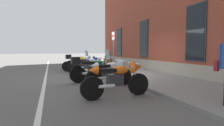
{
  "coord_description": "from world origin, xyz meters",
  "views": [
    {
      "loc": [
        9.19,
        -2.94,
        1.33
      ],
      "look_at": [
        -0.22,
        0.12,
        0.66
      ],
      "focal_mm": 30.28,
      "sensor_mm": 36.0,
      "label": 1
    }
  ],
  "objects_px": {
    "motorcycle_silver_touring": "(78,61)",
    "motorcycle_white_sport": "(111,72)",
    "motorcycle_orange_sport": "(119,78)",
    "motorcycle_green_touring": "(92,69)",
    "motorcycle_yellow_naked": "(80,64)",
    "motorcycle_grey_naked": "(90,67)",
    "barrel_planter": "(108,62)",
    "motorcycle_blue_sport": "(87,64)",
    "parking_sign": "(113,46)"
  },
  "relations": [
    {
      "from": "motorcycle_green_touring",
      "to": "motorcycle_white_sport",
      "type": "relative_size",
      "value": 1.09
    },
    {
      "from": "motorcycle_white_sport",
      "to": "barrel_planter",
      "type": "relative_size",
      "value": 1.94
    },
    {
      "from": "motorcycle_yellow_naked",
      "to": "parking_sign",
      "type": "xyz_separation_m",
      "value": [
        1.93,
        1.61,
        1.1
      ]
    },
    {
      "from": "motorcycle_yellow_naked",
      "to": "parking_sign",
      "type": "relative_size",
      "value": 0.97
    },
    {
      "from": "motorcycle_silver_touring",
      "to": "barrel_planter",
      "type": "distance_m",
      "value": 2.28
    },
    {
      "from": "parking_sign",
      "to": "motorcycle_silver_touring",
      "type": "bearing_deg",
      "value": -154.95
    },
    {
      "from": "motorcycle_blue_sport",
      "to": "barrel_planter",
      "type": "height_order",
      "value": "barrel_planter"
    },
    {
      "from": "motorcycle_blue_sport",
      "to": "parking_sign",
      "type": "distance_m",
      "value": 1.83
    },
    {
      "from": "motorcycle_silver_touring",
      "to": "motorcycle_green_touring",
      "type": "relative_size",
      "value": 0.93
    },
    {
      "from": "motorcycle_yellow_naked",
      "to": "barrel_planter",
      "type": "height_order",
      "value": "barrel_planter"
    },
    {
      "from": "motorcycle_yellow_naked",
      "to": "motorcycle_blue_sport",
      "type": "bearing_deg",
      "value": 9.12
    },
    {
      "from": "motorcycle_green_touring",
      "to": "motorcycle_blue_sport",
      "type": "bearing_deg",
      "value": 173.73
    },
    {
      "from": "motorcycle_yellow_naked",
      "to": "motorcycle_white_sport",
      "type": "relative_size",
      "value": 1.13
    },
    {
      "from": "motorcycle_yellow_naked",
      "to": "motorcycle_grey_naked",
      "type": "height_order",
      "value": "motorcycle_yellow_naked"
    },
    {
      "from": "motorcycle_grey_naked",
      "to": "barrel_planter",
      "type": "bearing_deg",
      "value": 146.82
    },
    {
      "from": "motorcycle_grey_naked",
      "to": "barrel_planter",
      "type": "relative_size",
      "value": 1.99
    },
    {
      "from": "motorcycle_silver_touring",
      "to": "motorcycle_orange_sport",
      "type": "bearing_deg",
      "value": 0.05
    },
    {
      "from": "motorcycle_green_touring",
      "to": "motorcycle_white_sport",
      "type": "bearing_deg",
      "value": 18.82
    },
    {
      "from": "motorcycle_silver_touring",
      "to": "motorcycle_white_sport",
      "type": "height_order",
      "value": "motorcycle_silver_touring"
    },
    {
      "from": "motorcycle_blue_sport",
      "to": "parking_sign",
      "type": "xyz_separation_m",
      "value": [
        0.57,
        1.39,
        1.04
      ]
    },
    {
      "from": "motorcycle_silver_touring",
      "to": "motorcycle_grey_naked",
      "type": "xyz_separation_m",
      "value": [
        4.09,
        0.04,
        -0.07
      ]
    },
    {
      "from": "motorcycle_blue_sport",
      "to": "barrel_planter",
      "type": "xyz_separation_m",
      "value": [
        -1.36,
        1.67,
        0.0
      ]
    },
    {
      "from": "motorcycle_blue_sport",
      "to": "motorcycle_white_sport",
      "type": "distance_m",
      "value": 4.19
    },
    {
      "from": "motorcycle_silver_touring",
      "to": "motorcycle_yellow_naked",
      "type": "height_order",
      "value": "motorcycle_silver_touring"
    },
    {
      "from": "motorcycle_silver_touring",
      "to": "motorcycle_grey_naked",
      "type": "relative_size",
      "value": 0.99
    },
    {
      "from": "motorcycle_blue_sport",
      "to": "motorcycle_white_sport",
      "type": "height_order",
      "value": "motorcycle_white_sport"
    },
    {
      "from": "motorcycle_silver_touring",
      "to": "motorcycle_white_sport",
      "type": "bearing_deg",
      "value": 2.21
    },
    {
      "from": "motorcycle_white_sport",
      "to": "barrel_planter",
      "type": "height_order",
      "value": "barrel_planter"
    },
    {
      "from": "motorcycle_orange_sport",
      "to": "motorcycle_green_touring",
      "type": "bearing_deg",
      "value": -176.41
    },
    {
      "from": "motorcycle_white_sport",
      "to": "parking_sign",
      "type": "height_order",
      "value": "parking_sign"
    },
    {
      "from": "motorcycle_orange_sport",
      "to": "parking_sign",
      "type": "height_order",
      "value": "parking_sign"
    },
    {
      "from": "motorcycle_blue_sport",
      "to": "motorcycle_green_touring",
      "type": "bearing_deg",
      "value": -6.27
    },
    {
      "from": "motorcycle_yellow_naked",
      "to": "barrel_planter",
      "type": "relative_size",
      "value": 2.19
    },
    {
      "from": "motorcycle_silver_touring",
      "to": "motorcycle_green_touring",
      "type": "distance_m",
      "value": 5.65
    },
    {
      "from": "motorcycle_silver_touring",
      "to": "parking_sign",
      "type": "bearing_deg",
      "value": 25.05
    },
    {
      "from": "motorcycle_orange_sport",
      "to": "barrel_planter",
      "type": "height_order",
      "value": "barrel_planter"
    },
    {
      "from": "motorcycle_silver_touring",
      "to": "barrel_planter",
      "type": "height_order",
      "value": "motorcycle_silver_touring"
    },
    {
      "from": "motorcycle_yellow_naked",
      "to": "motorcycle_green_touring",
      "type": "height_order",
      "value": "motorcycle_green_touring"
    },
    {
      "from": "motorcycle_silver_touring",
      "to": "motorcycle_yellow_naked",
      "type": "relative_size",
      "value": 0.9
    },
    {
      "from": "motorcycle_yellow_naked",
      "to": "motorcycle_blue_sport",
      "type": "distance_m",
      "value": 1.38
    },
    {
      "from": "motorcycle_blue_sport",
      "to": "parking_sign",
      "type": "relative_size",
      "value": 0.89
    },
    {
      "from": "barrel_planter",
      "to": "motorcycle_grey_naked",
      "type": "bearing_deg",
      "value": -33.18
    },
    {
      "from": "motorcycle_grey_naked",
      "to": "motorcycle_white_sport",
      "type": "distance_m",
      "value": 2.84
    },
    {
      "from": "motorcycle_yellow_naked",
      "to": "motorcycle_green_touring",
      "type": "distance_m",
      "value": 4.27
    },
    {
      "from": "parking_sign",
      "to": "barrel_planter",
      "type": "bearing_deg",
      "value": 171.93
    },
    {
      "from": "motorcycle_blue_sport",
      "to": "motorcycle_orange_sport",
      "type": "height_order",
      "value": "motorcycle_orange_sport"
    },
    {
      "from": "motorcycle_green_touring",
      "to": "barrel_planter",
      "type": "relative_size",
      "value": 2.11
    },
    {
      "from": "motorcycle_blue_sport",
      "to": "motorcycle_grey_naked",
      "type": "relative_size",
      "value": 1.01
    },
    {
      "from": "motorcycle_blue_sport",
      "to": "motorcycle_grey_naked",
      "type": "height_order",
      "value": "motorcycle_blue_sport"
    },
    {
      "from": "motorcycle_silver_touring",
      "to": "parking_sign",
      "type": "height_order",
      "value": "parking_sign"
    }
  ]
}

